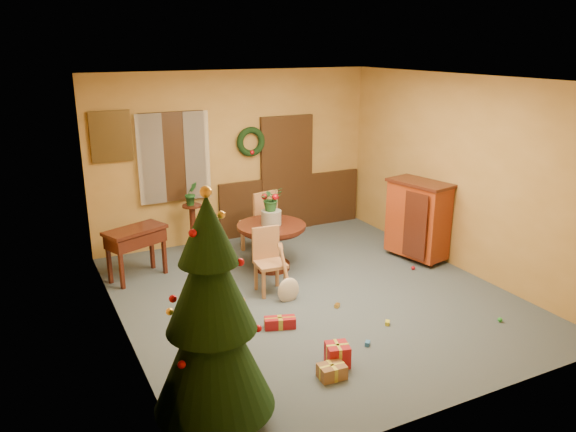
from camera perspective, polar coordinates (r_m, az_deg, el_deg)
room_envelope at (r=9.82m, az=-4.03°, el=4.19°), size 5.50×5.50×5.50m
dining_table at (r=8.49m, az=-1.69°, el=-2.24°), size 1.04×1.04×0.71m
urn at (r=8.38m, az=-1.71°, el=-0.16°), size 0.30×0.30×0.22m
centerpiece_plant at (r=8.30m, az=-1.72°, el=1.76°), size 0.33×0.28×0.36m
chair_near at (r=7.76m, az=-1.99°, el=-4.26°), size 0.42×0.42×0.91m
chair_far at (r=9.13m, az=-2.74°, el=-0.36°), size 0.55×0.55×1.06m
guitar at (r=7.49m, az=0.04°, el=-6.03°), size 0.35×0.50×0.72m
plant_stand at (r=9.28m, az=-9.65°, el=-0.71°), size 0.32×0.32×0.81m
stand_plant at (r=9.14m, az=-9.80°, el=2.27°), size 0.24×0.20×0.39m
christmas_tree at (r=4.94m, az=-7.79°, el=-10.28°), size 1.08×1.08×2.24m
writing_desk at (r=8.41m, az=-15.20°, el=-2.45°), size 0.97×0.73×0.77m
sideboard at (r=9.06m, az=13.07°, el=-0.19°), size 0.72×1.08×1.27m
gift_a at (r=6.04m, az=4.48°, el=-15.45°), size 0.29×0.22×0.15m
gift_b at (r=6.23m, az=5.04°, el=-13.85°), size 0.29×0.29×0.24m
gift_c at (r=7.31m, az=-9.42°, el=-9.52°), size 0.27×0.30×0.13m
gift_d at (r=6.94m, az=-0.82°, el=-10.78°), size 0.41×0.26×0.14m
toy_a at (r=6.66m, az=8.08°, el=-12.70°), size 0.09×0.09×0.05m
toy_b at (r=7.56m, az=20.74°, el=-9.83°), size 0.06×0.06×0.06m
toy_c at (r=7.13m, az=10.07°, el=-10.64°), size 0.09×0.09×0.05m
toy_d at (r=8.81m, az=12.59°, el=-5.17°), size 0.06×0.06×0.06m
toy_e at (r=7.48m, az=5.02°, el=-9.05°), size 0.09×0.09×0.05m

